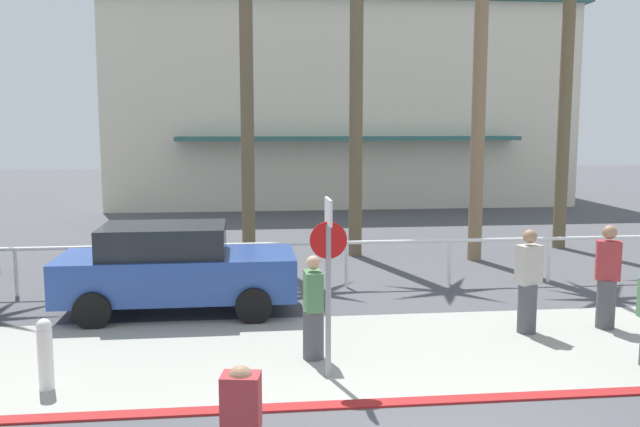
{
  "coord_description": "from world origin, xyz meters",
  "views": [
    {
      "loc": [
        -2.22,
        -6.0,
        3.57
      ],
      "look_at": [
        -0.87,
        6.0,
        1.98
      ],
      "focal_mm": 38.18,
      "sensor_mm": 36.0,
      "label": 1
    }
  ],
  "objects": [
    {
      "name": "ground_plane",
      "position": [
        0.0,
        10.0,
        0.0
      ],
      "size": [
        80.0,
        80.0,
        0.0
      ],
      "primitive_type": "plane",
      "color": "#4C4C51"
    },
    {
      "name": "sidewalk_strip",
      "position": [
        0.0,
        4.2,
        0.01
      ],
      "size": [
        44.0,
        4.0,
        0.02
      ],
      "primitive_type": "cube",
      "color": "#9E9E93",
      "rests_on": "ground"
    },
    {
      "name": "curb_paint",
      "position": [
        0.0,
        2.2,
        0.01
      ],
      "size": [
        44.0,
        0.24,
        0.03
      ],
      "primitive_type": "cube",
      "color": "maroon",
      "rests_on": "ground"
    },
    {
      "name": "building_backdrop",
      "position": [
        2.11,
        26.52,
        4.59
      ],
      "size": [
        20.62,
        10.45,
        9.13
      ],
      "color": "beige",
      "rests_on": "ground"
    },
    {
      "name": "rail_fence",
      "position": [
        0.0,
        8.5,
        0.84
      ],
      "size": [
        27.96,
        0.08,
        1.04
      ],
      "color": "white",
      "rests_on": "ground"
    },
    {
      "name": "stop_sign_bike_lane",
      "position": [
        -1.07,
        3.19,
        1.68
      ],
      "size": [
        0.52,
        0.56,
        2.56
      ],
      "color": "gray",
      "rests_on": "ground"
    },
    {
      "name": "bollard_1",
      "position": [
        -4.9,
        3.14,
        0.52
      ],
      "size": [
        0.2,
        0.2,
        1.0
      ],
      "color": "white",
      "rests_on": "ground"
    },
    {
      "name": "palm_tree_2",
      "position": [
        -2.12,
        12.54,
        6.78
      ],
      "size": [
        3.18,
        3.36,
        9.19
      ],
      "color": "brown",
      "rests_on": "ground"
    },
    {
      "name": "palm_tree_3",
      "position": [
        0.81,
        12.1,
        6.21
      ],
      "size": [
        3.13,
        2.69,
        8.61
      ],
      "color": "brown",
      "rests_on": "ground"
    },
    {
      "name": "palm_tree_4",
      "position": [
        3.87,
        11.15,
        6.44
      ],
      "size": [
        2.8,
        3.56,
        8.66
      ],
      "color": "#846B4C",
      "rests_on": "ground"
    },
    {
      "name": "palm_tree_5",
      "position": [
        6.86,
        12.64,
        6.12
      ],
      "size": [
        3.64,
        2.64,
        8.65
      ],
      "color": "brown",
      "rests_on": "ground"
    },
    {
      "name": "car_blue_1",
      "position": [
        -3.54,
        6.87,
        0.87
      ],
      "size": [
        4.4,
        2.02,
        1.69
      ],
      "color": "#284793",
      "rests_on": "ground"
    },
    {
      "name": "pedestrian_0",
      "position": [
        4.05,
        4.96,
        0.86
      ],
      "size": [
        0.47,
        0.42,
        1.84
      ],
      "color": "#4C4C51",
      "rests_on": "ground"
    },
    {
      "name": "pedestrian_2",
      "position": [
        -1.2,
        3.96,
        0.74
      ],
      "size": [
        0.33,
        0.41,
        1.62
      ],
      "color": "#4C4C51",
      "rests_on": "ground"
    },
    {
      "name": "pedestrian_3",
      "position": [
        2.57,
        4.86,
        0.85
      ],
      "size": [
        0.46,
        0.4,
        1.81
      ],
      "color": "#4C4C51",
      "rests_on": "ground"
    }
  ]
}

